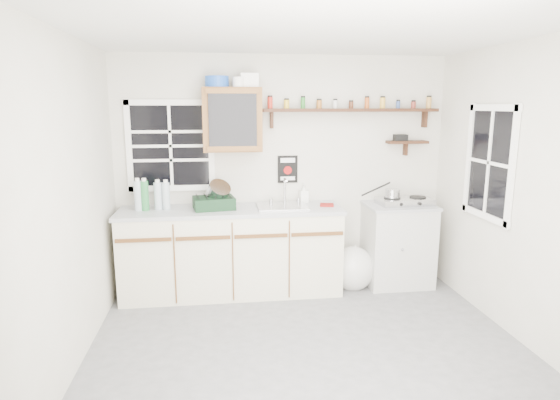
{
  "coord_description": "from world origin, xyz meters",
  "views": [
    {
      "loc": [
        -0.69,
        -3.46,
        1.97
      ],
      "look_at": [
        -0.17,
        0.55,
        1.15
      ],
      "focal_mm": 30.0,
      "sensor_mm": 36.0,
      "label": 1
    }
  ],
  "objects_px": {
    "upper_cabinet": "(232,120)",
    "hotplate": "(405,201)",
    "spice_shelf": "(351,109)",
    "dish_rack": "(215,199)",
    "main_cabinet": "(232,251)",
    "right_cabinet": "(397,244)"
  },
  "relations": [
    {
      "from": "right_cabinet",
      "to": "upper_cabinet",
      "type": "bearing_deg",
      "value": 176.24
    },
    {
      "from": "right_cabinet",
      "to": "hotplate",
      "type": "bearing_deg",
      "value": -21.57
    },
    {
      "from": "spice_shelf",
      "to": "hotplate",
      "type": "height_order",
      "value": "spice_shelf"
    },
    {
      "from": "spice_shelf",
      "to": "dish_rack",
      "type": "distance_m",
      "value": 1.74
    },
    {
      "from": "hotplate",
      "to": "dish_rack",
      "type": "bearing_deg",
      "value": 176.46
    },
    {
      "from": "spice_shelf",
      "to": "dish_rack",
      "type": "bearing_deg",
      "value": -172.1
    },
    {
      "from": "main_cabinet",
      "to": "spice_shelf",
      "type": "bearing_deg",
      "value": 9.26
    },
    {
      "from": "upper_cabinet",
      "to": "spice_shelf",
      "type": "bearing_deg",
      "value": 3.12
    },
    {
      "from": "spice_shelf",
      "to": "hotplate",
      "type": "xyz_separation_m",
      "value": [
        0.58,
        -0.21,
        -0.98
      ]
    },
    {
      "from": "upper_cabinet",
      "to": "main_cabinet",
      "type": "bearing_deg",
      "value": -103.68
    },
    {
      "from": "main_cabinet",
      "to": "right_cabinet",
      "type": "height_order",
      "value": "main_cabinet"
    },
    {
      "from": "main_cabinet",
      "to": "right_cabinet",
      "type": "bearing_deg",
      "value": 0.79
    },
    {
      "from": "upper_cabinet",
      "to": "spice_shelf",
      "type": "distance_m",
      "value": 1.28
    },
    {
      "from": "upper_cabinet",
      "to": "hotplate",
      "type": "distance_m",
      "value": 2.05
    },
    {
      "from": "upper_cabinet",
      "to": "dish_rack",
      "type": "bearing_deg",
      "value": -145.43
    },
    {
      "from": "dish_rack",
      "to": "main_cabinet",
      "type": "bearing_deg",
      "value": -12.24
    },
    {
      "from": "spice_shelf",
      "to": "dish_rack",
      "type": "height_order",
      "value": "spice_shelf"
    },
    {
      "from": "dish_rack",
      "to": "spice_shelf",
      "type": "bearing_deg",
      "value": -0.97
    },
    {
      "from": "upper_cabinet",
      "to": "hotplate",
      "type": "height_order",
      "value": "upper_cabinet"
    },
    {
      "from": "upper_cabinet",
      "to": "hotplate",
      "type": "xyz_separation_m",
      "value": [
        1.85,
        -0.14,
        -0.88
      ]
    },
    {
      "from": "right_cabinet",
      "to": "spice_shelf",
      "type": "xyz_separation_m",
      "value": [
        -0.53,
        0.19,
        1.47
      ]
    },
    {
      "from": "dish_rack",
      "to": "hotplate",
      "type": "xyz_separation_m",
      "value": [
        2.05,
        -0.0,
        -0.07
      ]
    }
  ]
}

